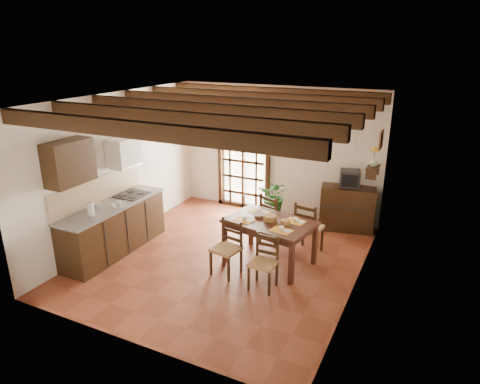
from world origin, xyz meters
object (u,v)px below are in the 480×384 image
Objects in this scene: dining_table at (270,226)px; chair_far_right at (308,237)px; crt_tv at (350,178)px; chair_near_left at (227,258)px; chair_far_left at (274,227)px; sideboard at (347,208)px; pendant_lamp at (274,145)px; kitchen_counter at (114,227)px; potted_plant at (275,196)px; chair_near_right at (263,272)px.

chair_far_right is at bearing 63.92° from dining_table.
chair_near_left is at bearing -130.62° from crt_tv.
chair_far_left is at bearing 89.72° from chair_near_left.
chair_near_left is at bearing 63.02° from chair_far_right.
sideboard is 1.26× the size of pendant_lamp.
pendant_lamp reaches higher than chair_far_right.
chair_far_left is at bearing 33.33° from kitchen_counter.
kitchen_counter is 2.23m from chair_near_left.
kitchen_counter is 3.33m from potted_plant.
potted_plant reaches higher than chair_near_left.
kitchen_counter is at bearing 54.42° from chair_far_left.
potted_plant reaches higher than chair_far_left.
sideboard is at bearing 72.39° from chair_near_left.
pendant_lamp is at bearing 67.29° from chair_near_left.
potted_plant is at bearing 102.25° from chair_near_left.
dining_table is at bearing 63.00° from chair_far_right.
chair_near_right is 0.88× the size of chair_far_left.
chair_near_right is 0.44× the size of potted_plant.
kitchen_counter is at bearing -153.16° from sideboard.
chair_far_left is (0.26, 1.46, 0.02)m from chair_near_left.
chair_near_left is at bearing -116.05° from dining_table.
chair_far_left is 2.17× the size of crt_tv.
chair_far_left is 0.50× the size of potted_plant.
kitchen_counter is at bearing -166.00° from chair_near_left.
chair_far_left reaches higher than chair_far_right.
sideboard is 0.54× the size of potted_plant.
chair_near_left is 2.01m from pendant_lamp.
chair_far_right is at bearing -118.20° from sideboard.
dining_table is 1.85m from potted_plant.
pendant_lamp reaches higher than sideboard.
kitchen_counter is 2.83m from dining_table.
crt_tv is at bearing 76.32° from chair_near_right.
pendant_lamp is at bearing 19.03° from kitchen_counter.
chair_far_right is at bearing 63.55° from chair_near_left.
chair_near_right is 1.65m from chair_far_left.
pendant_lamp reaches higher than chair_far_left.
chair_far_left is 1.16× the size of pendant_lamp.
chair_near_right is 2.87m from sideboard.
chair_near_right is 0.81× the size of sideboard.
chair_far_right is at bearing 79.54° from chair_near_right.
potted_plant is at bearing 118.87° from dining_table.
pendant_lamp is (-0.49, -0.57, 1.77)m from chair_far_right.
potted_plant reaches higher than dining_table.
potted_plant reaches higher than kitchen_counter.
dining_table is at bearing 63.57° from chair_near_left.
dining_table is 2.22m from crt_tv.
chair_near_right is at bearing -72.18° from potted_plant.
sideboard is (1.12, 1.20, 0.14)m from chair_far_left.
sideboard is at bearing 76.78° from crt_tv.
crt_tv is (1.38, 2.65, 0.80)m from chair_near_left.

